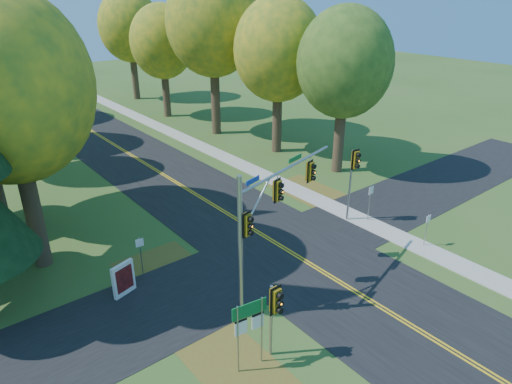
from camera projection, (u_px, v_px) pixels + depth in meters
ground at (313, 266)px, 24.54m from camera, size 160.00×160.00×0.00m
road_main at (313, 266)px, 24.53m from camera, size 8.00×160.00×0.02m
road_cross at (288, 250)px, 25.96m from camera, size 60.00×6.00×0.02m
centerline_left at (311, 266)px, 24.47m from camera, size 0.10×160.00×0.01m
centerline_right at (314, 265)px, 24.58m from camera, size 0.10×160.00×0.01m
sidewalk_east at (384, 230)px, 28.06m from camera, size 1.60×160.00×0.06m
leaf_patch_w_near at (169, 276)px, 23.68m from camera, size 4.00×6.00×0.00m
leaf_patch_e at (320, 196)px, 32.68m from camera, size 3.50×8.00×0.00m
leaf_patch_w_far at (233, 364)px, 18.12m from camera, size 3.00×5.00×0.00m
tree_w_a at (7, 87)px, 20.98m from camera, size 8.00×8.00×14.15m
tree_e_a at (345, 63)px, 33.88m from camera, size 7.20×7.20×12.73m
tree_e_b at (278, 50)px, 38.23m from camera, size 7.60×7.60×13.33m
tree_e_c at (213, 23)px, 42.66m from camera, size 8.80×8.80×15.79m
tree_e_d at (162, 42)px, 49.84m from camera, size 7.00×7.00×12.32m
tree_e_e at (130, 26)px, 57.76m from camera, size 7.80×7.80×13.74m
traffic_mast at (267, 214)px, 20.42m from camera, size 7.35×2.37×6.87m
east_signal_pole at (354, 168)px, 27.73m from camera, size 0.56×0.65×4.85m
ped_signal_pole at (275, 306)px, 17.44m from camera, size 0.55×0.63×3.45m
route_sign_cluster at (250, 321)px, 17.16m from camera, size 1.45×0.26×3.14m
info_kiosk at (124, 279)px, 21.94m from camera, size 1.24×0.53×1.73m
reg_sign_e_north at (370, 197)px, 28.59m from camera, size 0.48×0.09×2.49m
reg_sign_e_south at (427, 225)px, 25.87m from camera, size 0.39×0.06×2.04m
reg_sign_w at (140, 249)px, 23.29m from camera, size 0.41×0.08×2.16m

